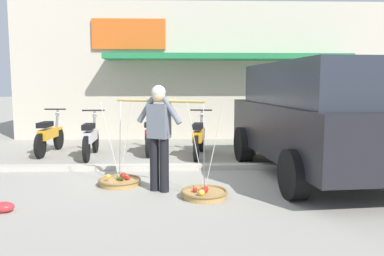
# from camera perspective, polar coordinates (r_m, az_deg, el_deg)

# --- Properties ---
(ground_plane) EXTENTS (90.00, 90.00, 0.00)m
(ground_plane) POSITION_cam_1_polar(r_m,az_deg,el_deg) (7.18, -1.66, -7.31)
(ground_plane) COLOR #9E998C
(sidewalk_curb) EXTENTS (20.00, 0.24, 0.10)m
(sidewalk_curb) POSITION_cam_1_polar(r_m,az_deg,el_deg) (7.85, -1.69, -5.73)
(sidewalk_curb) COLOR #BAB4A5
(sidewalk_curb) RESTS_ON ground
(fruit_vendor) EXTENTS (1.42, 0.81, 1.70)m
(fruit_vendor) POSITION_cam_1_polar(r_m,az_deg,el_deg) (6.14, -4.88, -0.42)
(fruit_vendor) COLOR black
(fruit_vendor) RESTS_ON ground
(fruit_basket_left_side) EXTENTS (0.71, 0.71, 1.45)m
(fruit_basket_left_side) POSITION_cam_1_polar(r_m,az_deg,el_deg) (6.76, -10.59, -7.65)
(fruit_basket_left_side) COLOR #B2894C
(fruit_basket_left_side) RESTS_ON ground
(fruit_basket_right_side) EXTENTS (0.71, 0.71, 1.45)m
(fruit_basket_right_side) POSITION_cam_1_polar(r_m,az_deg,el_deg) (5.94, 1.82, -9.53)
(fruit_basket_right_side) COLOR #B2894C
(fruit_basket_right_side) RESTS_ON ground
(motorcycle_nearest_shop) EXTENTS (0.54, 1.82, 1.09)m
(motorcycle_nearest_shop) POSITION_cam_1_polar(r_m,az_deg,el_deg) (10.12, -20.26, -1.05)
(motorcycle_nearest_shop) COLOR black
(motorcycle_nearest_shop) RESTS_ON ground
(motorcycle_second_in_row) EXTENTS (0.54, 1.82, 1.09)m
(motorcycle_second_in_row) POSITION_cam_1_polar(r_m,az_deg,el_deg) (9.36, -14.67, -1.45)
(motorcycle_second_in_row) COLOR black
(motorcycle_second_in_row) RESTS_ON ground
(motorcycle_third_in_row) EXTENTS (0.54, 1.82, 1.09)m
(motorcycle_third_in_row) POSITION_cam_1_polar(r_m,az_deg,el_deg) (9.66, -5.91, -1.03)
(motorcycle_third_in_row) COLOR black
(motorcycle_third_in_row) RESTS_ON ground
(motorcycle_end_of_row) EXTENTS (0.54, 1.81, 1.09)m
(motorcycle_end_of_row) POSITION_cam_1_polar(r_m,az_deg,el_deg) (9.16, 1.04, -1.40)
(motorcycle_end_of_row) COLOR black
(motorcycle_end_of_row) RESTS_ON ground
(parked_truck) EXTENTS (2.50, 4.96, 2.10)m
(parked_truck) POSITION_cam_1_polar(r_m,az_deg,el_deg) (7.53, 17.61, 1.76)
(parked_truck) COLOR black
(parked_truck) RESTS_ON ground
(storefront_building) EXTENTS (13.00, 6.00, 4.20)m
(storefront_building) POSITION_cam_1_polar(r_m,az_deg,el_deg) (14.53, 3.74, 8.04)
(storefront_building) COLOR beige
(storefront_building) RESTS_ON ground
(plastic_litter_bag) EXTENTS (0.28, 0.22, 0.14)m
(plastic_litter_bag) POSITION_cam_1_polar(r_m,az_deg,el_deg) (5.88, -25.96, -10.42)
(plastic_litter_bag) COLOR red
(plastic_litter_bag) RESTS_ON ground
(wooden_crate) EXTENTS (0.44, 0.36, 0.32)m
(wooden_crate) POSITION_cam_1_polar(r_m,az_deg,el_deg) (9.60, 7.87, -2.87)
(wooden_crate) COLOR olive
(wooden_crate) RESTS_ON ground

